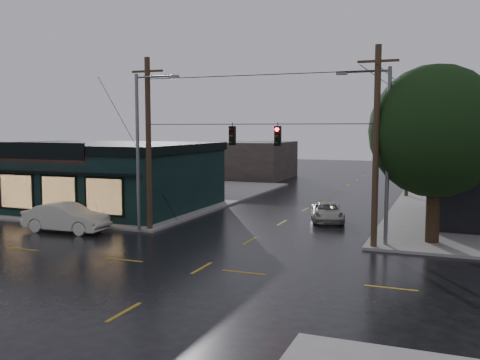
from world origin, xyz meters
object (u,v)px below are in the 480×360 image
at_px(utility_pole_ne, 373,249).
at_px(sedan_cream, 66,218).
at_px(corner_tree, 436,131).
at_px(suv_silver, 327,212).
at_px(utility_pole_nw, 150,231).

height_order(utility_pole_ne, sedan_cream, utility_pole_ne).
xyz_separation_m(corner_tree, suv_silver, (-6.62, 5.01, -5.31)).
bearing_deg(corner_tree, sedan_cream, -168.41).
relative_size(corner_tree, sedan_cream, 1.79).
bearing_deg(suv_silver, utility_pole_ne, -77.69).
xyz_separation_m(utility_pole_nw, utility_pole_ne, (13.00, 0.00, 0.00)).
distance_m(corner_tree, suv_silver, 9.85).
height_order(utility_pole_nw, sedan_cream, utility_pole_nw).
relative_size(utility_pole_ne, suv_silver, 2.34).
height_order(corner_tree, utility_pole_ne, corner_tree).
relative_size(utility_pole_nw, suv_silver, 2.34).
relative_size(utility_pole_nw, utility_pole_ne, 1.00).
height_order(corner_tree, sedan_cream, corner_tree).
relative_size(corner_tree, utility_pole_nw, 0.91).
bearing_deg(sedan_cream, utility_pole_ne, -85.87).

